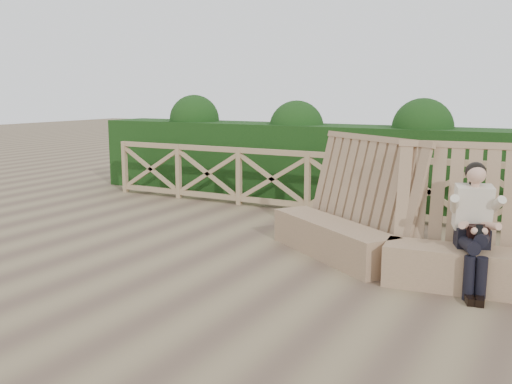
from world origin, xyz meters
The scene contains 5 objects.
ground centered at (0.00, 0.00, 0.00)m, with size 60.00×60.00×0.00m, color brown.
bench centered at (1.72, 0.93, 0.40)m, with size 4.10×1.87×1.60m.
woman centered at (2.53, 0.61, 0.76)m, with size 0.52×0.87×1.40m.
guardrail centered at (0.00, 3.50, 0.55)m, with size 10.10×0.09×1.10m.
hedge centered at (0.00, 4.70, 0.75)m, with size 12.00×1.20×1.50m, color black.
Camera 1 is at (3.38, -5.75, 2.14)m, focal length 40.00 mm.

